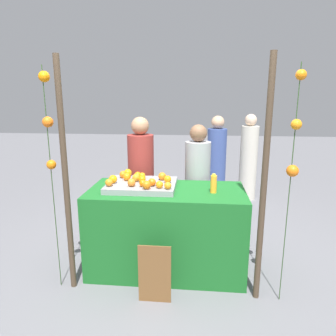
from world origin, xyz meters
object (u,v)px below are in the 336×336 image
Objects in this scene: chalkboard_sign at (155,274)px; vendor_right at (197,191)px; juice_bottle at (214,184)px; vendor_left at (141,186)px; orange_0 at (152,182)px; stall_counter at (167,230)px; orange_1 at (109,183)px.

vendor_right reaches higher than chalkboard_sign.
juice_bottle is at bearing 44.73° from chalkboard_sign.
vendor_left is 0.72m from vendor_right.
juice_bottle is (0.63, 0.03, -0.01)m from orange_0.
stall_counter reaches higher than chalkboard_sign.
stall_counter is at bearing -58.25° from vendor_left.
orange_0 is at bearing 6.24° from orange_1.
orange_1 is 0.39× the size of juice_bottle.
vendor_right is (0.47, 0.68, -0.29)m from orange_0.
orange_0 is 0.05× the size of vendor_right.
orange_1 is 1.08m from juice_bottle.
stall_counter is 0.82m from orange_1.
chalkboard_sign is 0.36× the size of vendor_left.
vendor_right is (0.91, 0.73, -0.29)m from orange_1.
juice_bottle reaches higher than stall_counter.
vendor_right is at bearing 104.16° from juice_bottle.
chalkboard_sign is at bearing -79.66° from orange_0.
orange_0 is 1.05× the size of orange_1.
vendor_right is at bearing 61.50° from stall_counter.
stall_counter is 21.10× the size of orange_1.
juice_bottle is at bearing 2.41° from orange_0.
juice_bottle reaches higher than chalkboard_sign.
stall_counter is at bearing 173.11° from juice_bottle.
juice_bottle is (0.49, -0.06, 0.55)m from stall_counter.
stall_counter is 8.32× the size of juice_bottle.
stall_counter is 1.01× the size of vendor_left.
stall_counter is 2.84× the size of chalkboard_sign.
stall_counter is at bearing 30.85° from orange_0.
juice_bottle is 1.06m from chalkboard_sign.
stall_counter is at bearing 12.91° from orange_1.
vendor_right is (0.37, 1.19, 0.45)m from chalkboard_sign.
juice_bottle reaches higher than orange_0.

